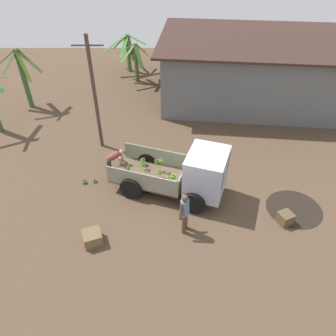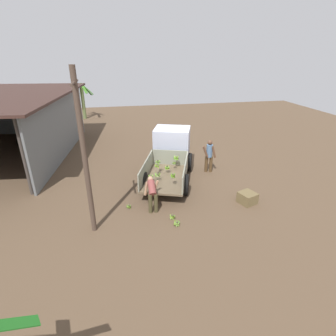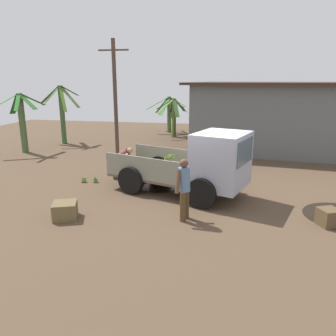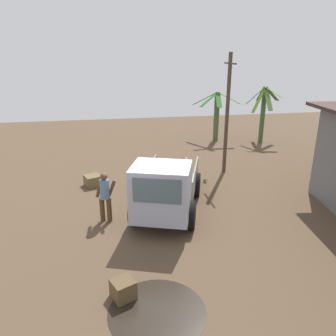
{
  "view_description": "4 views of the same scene",
  "coord_description": "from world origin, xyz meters",
  "px_view_note": "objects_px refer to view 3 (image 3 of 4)",
  "views": [
    {
      "loc": [
        -1.07,
        -9.51,
        9.0
      ],
      "look_at": [
        -1.07,
        0.49,
        1.1
      ],
      "focal_mm": 35.0,
      "sensor_mm": 36.0,
      "label": 1
    },
    {
      "loc": [
        -11.91,
        2.62,
        5.53
      ],
      "look_at": [
        -1.73,
        0.62,
        0.93
      ],
      "focal_mm": 28.0,
      "sensor_mm": 36.0,
      "label": 2
    },
    {
      "loc": [
        0.67,
        -9.72,
        3.62
      ],
      "look_at": [
        -1.19,
        -0.4,
        1.05
      ],
      "focal_mm": 35.0,
      "sensor_mm": 36.0,
      "label": 3
    },
    {
      "loc": [
        9.26,
        -1.4,
        5.23
      ],
      "look_at": [
        -1.86,
        0.61,
        1.22
      ],
      "focal_mm": 35.0,
      "sensor_mm": 36.0,
      "label": 4
    }
  ],
  "objects_px": {
    "banana_bunch_on_ground_2": "(95,180)",
    "wooden_crate_0": "(65,210)",
    "banana_bunch_on_ground_1": "(134,170)",
    "person_foreground_visitor": "(184,187)",
    "wooden_crate_1": "(329,217)",
    "utility_pole": "(115,102)",
    "cargo_truck": "(207,164)",
    "person_worker_loading": "(121,160)",
    "person_bystander_near_shed": "(213,137)",
    "banana_bunch_on_ground_0": "(84,179)"
  },
  "relations": [
    {
      "from": "person_worker_loading",
      "to": "person_foreground_visitor",
      "type": "bearing_deg",
      "value": -49.21
    },
    {
      "from": "banana_bunch_on_ground_1",
      "to": "wooden_crate_1",
      "type": "relative_size",
      "value": 0.43
    },
    {
      "from": "banana_bunch_on_ground_2",
      "to": "wooden_crate_0",
      "type": "height_order",
      "value": "wooden_crate_0"
    },
    {
      "from": "person_foreground_visitor",
      "to": "person_bystander_near_shed",
      "type": "distance_m",
      "value": 7.98
    },
    {
      "from": "person_foreground_visitor",
      "to": "banana_bunch_on_ground_2",
      "type": "xyz_separation_m",
      "value": [
        -3.66,
        2.63,
        -0.82
      ]
    },
    {
      "from": "banana_bunch_on_ground_0",
      "to": "person_bystander_near_shed",
      "type": "bearing_deg",
      "value": 51.4
    },
    {
      "from": "person_bystander_near_shed",
      "to": "banana_bunch_on_ground_1",
      "type": "xyz_separation_m",
      "value": [
        -2.89,
        -3.86,
        -0.81
      ]
    },
    {
      "from": "person_foreground_visitor",
      "to": "banana_bunch_on_ground_1",
      "type": "relative_size",
      "value": 8.1
    },
    {
      "from": "person_foreground_visitor",
      "to": "banana_bunch_on_ground_0",
      "type": "height_order",
      "value": "person_foreground_visitor"
    },
    {
      "from": "cargo_truck",
      "to": "utility_pole",
      "type": "relative_size",
      "value": 0.91
    },
    {
      "from": "banana_bunch_on_ground_0",
      "to": "banana_bunch_on_ground_2",
      "type": "relative_size",
      "value": 1.04
    },
    {
      "from": "banana_bunch_on_ground_1",
      "to": "banana_bunch_on_ground_2",
      "type": "xyz_separation_m",
      "value": [
        -1.01,
        -1.5,
        0.01
      ]
    },
    {
      "from": "banana_bunch_on_ground_0",
      "to": "utility_pole",
      "type": "bearing_deg",
      "value": 83.56
    },
    {
      "from": "utility_pole",
      "to": "person_foreground_visitor",
      "type": "distance_m",
      "value": 6.78
    },
    {
      "from": "person_worker_loading",
      "to": "banana_bunch_on_ground_2",
      "type": "height_order",
      "value": "person_worker_loading"
    },
    {
      "from": "person_bystander_near_shed",
      "to": "banana_bunch_on_ground_1",
      "type": "relative_size",
      "value": 7.86
    },
    {
      "from": "banana_bunch_on_ground_2",
      "to": "banana_bunch_on_ground_1",
      "type": "bearing_deg",
      "value": 55.91
    },
    {
      "from": "utility_pole",
      "to": "wooden_crate_1",
      "type": "distance_m",
      "value": 9.31
    },
    {
      "from": "person_foreground_visitor",
      "to": "wooden_crate_1",
      "type": "xyz_separation_m",
      "value": [
        3.69,
        0.36,
        -0.7
      ]
    },
    {
      "from": "banana_bunch_on_ground_0",
      "to": "banana_bunch_on_ground_1",
      "type": "bearing_deg",
      "value": 47.51
    },
    {
      "from": "banana_bunch_on_ground_1",
      "to": "cargo_truck",
      "type": "bearing_deg",
      "value": -36.6
    },
    {
      "from": "utility_pole",
      "to": "banana_bunch_on_ground_2",
      "type": "relative_size",
      "value": 23.22
    },
    {
      "from": "utility_pole",
      "to": "wooden_crate_0",
      "type": "xyz_separation_m",
      "value": [
        0.62,
        -5.89,
        -2.49
      ]
    },
    {
      "from": "cargo_truck",
      "to": "person_bystander_near_shed",
      "type": "height_order",
      "value": "cargo_truck"
    },
    {
      "from": "banana_bunch_on_ground_0",
      "to": "person_foreground_visitor",
      "type": "bearing_deg",
      "value": -32.08
    },
    {
      "from": "utility_pole",
      "to": "person_bystander_near_shed",
      "type": "relative_size",
      "value": 3.24
    },
    {
      "from": "banana_bunch_on_ground_0",
      "to": "banana_bunch_on_ground_2",
      "type": "xyz_separation_m",
      "value": [
        0.42,
        0.07,
        0.0
      ]
    },
    {
      "from": "cargo_truck",
      "to": "banana_bunch_on_ground_2",
      "type": "height_order",
      "value": "cargo_truck"
    },
    {
      "from": "person_bystander_near_shed",
      "to": "banana_bunch_on_ground_0",
      "type": "height_order",
      "value": "person_bystander_near_shed"
    },
    {
      "from": "person_bystander_near_shed",
      "to": "banana_bunch_on_ground_2",
      "type": "xyz_separation_m",
      "value": [
        -3.91,
        -5.35,
        -0.8
      ]
    },
    {
      "from": "cargo_truck",
      "to": "banana_bunch_on_ground_1",
      "type": "distance_m",
      "value": 3.96
    },
    {
      "from": "person_worker_loading",
      "to": "person_bystander_near_shed",
      "type": "relative_size",
      "value": 0.75
    },
    {
      "from": "person_bystander_near_shed",
      "to": "banana_bunch_on_ground_1",
      "type": "distance_m",
      "value": 4.89
    },
    {
      "from": "utility_pole",
      "to": "person_bystander_near_shed",
      "type": "xyz_separation_m",
      "value": [
        4.01,
        2.63,
        -1.82
      ]
    },
    {
      "from": "banana_bunch_on_ground_1",
      "to": "banana_bunch_on_ground_2",
      "type": "height_order",
      "value": "banana_bunch_on_ground_2"
    },
    {
      "from": "banana_bunch_on_ground_2",
      "to": "person_foreground_visitor",
      "type": "bearing_deg",
      "value": -35.69
    },
    {
      "from": "banana_bunch_on_ground_1",
      "to": "wooden_crate_0",
      "type": "xyz_separation_m",
      "value": [
        -0.5,
        -4.66,
        0.13
      ]
    },
    {
      "from": "person_bystander_near_shed",
      "to": "banana_bunch_on_ground_0",
      "type": "relative_size",
      "value": 6.9
    },
    {
      "from": "person_worker_loading",
      "to": "banana_bunch_on_ground_2",
      "type": "distance_m",
      "value": 1.19
    },
    {
      "from": "cargo_truck",
      "to": "wooden_crate_0",
      "type": "relative_size",
      "value": 7.82
    },
    {
      "from": "utility_pole",
      "to": "banana_bunch_on_ground_0",
      "type": "xyz_separation_m",
      "value": [
        -0.32,
        -2.79,
        -2.61
      ]
    },
    {
      "from": "person_foreground_visitor",
      "to": "banana_bunch_on_ground_0",
      "type": "xyz_separation_m",
      "value": [
        -4.08,
        2.56,
        -0.82
      ]
    },
    {
      "from": "banana_bunch_on_ground_1",
      "to": "utility_pole",
      "type": "bearing_deg",
      "value": 132.36
    },
    {
      "from": "utility_pole",
      "to": "wooden_crate_0",
      "type": "height_order",
      "value": "utility_pole"
    },
    {
      "from": "cargo_truck",
      "to": "banana_bunch_on_ground_0",
      "type": "height_order",
      "value": "cargo_truck"
    },
    {
      "from": "wooden_crate_1",
      "to": "person_worker_loading",
      "type": "bearing_deg",
      "value": 156.28
    },
    {
      "from": "person_foreground_visitor",
      "to": "person_bystander_near_shed",
      "type": "relative_size",
      "value": 1.03
    },
    {
      "from": "banana_bunch_on_ground_1",
      "to": "wooden_crate_0",
      "type": "bearing_deg",
      "value": -96.13
    },
    {
      "from": "person_foreground_visitor",
      "to": "wooden_crate_0",
      "type": "height_order",
      "value": "person_foreground_visitor"
    },
    {
      "from": "person_bystander_near_shed",
      "to": "wooden_crate_0",
      "type": "bearing_deg",
      "value": 167.77
    }
  ]
}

